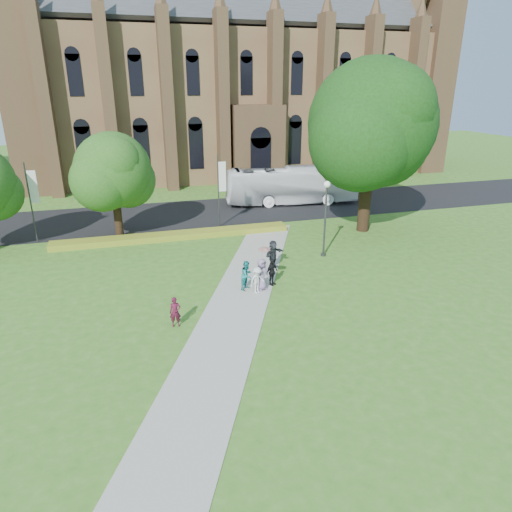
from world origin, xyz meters
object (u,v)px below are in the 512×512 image
object	(u,v)px
large_tree	(371,124)
tour_coach	(291,185)
pedestrian_0	(175,312)
streetlamp	(326,210)

from	to	relation	value
large_tree	tour_coach	distance (m)	12.22
tour_coach	large_tree	bearing A→B (deg)	-158.78
tour_coach	pedestrian_0	bearing A→B (deg)	154.23
large_tree	pedestrian_0	xyz separation A→B (m)	(-16.55, -11.55, -7.57)
large_tree	tour_coach	size ratio (longest dim) A/B	1.02
streetlamp	large_tree	bearing A→B (deg)	39.29
streetlamp	tour_coach	world-z (taller)	streetlamp
pedestrian_0	tour_coach	bearing A→B (deg)	61.48
streetlamp	large_tree	xyz separation A→B (m)	(5.50, 4.50, 5.07)
large_tree	pedestrian_0	world-z (taller)	large_tree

